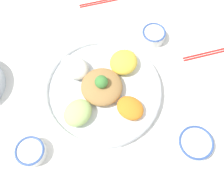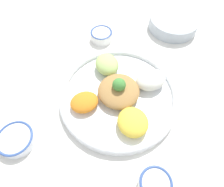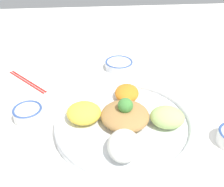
# 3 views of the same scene
# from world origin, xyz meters

# --- Properties ---
(ground_plane) EXTENTS (2.40, 2.40, 0.00)m
(ground_plane) POSITION_xyz_m (0.00, 0.00, 0.00)
(ground_plane) COLOR white
(salad_platter) EXTENTS (0.41, 0.41, 0.10)m
(salad_platter) POSITION_xyz_m (-0.02, -0.01, 0.03)
(salad_platter) COLOR white
(salad_platter) RESTS_ON ground_plane
(sauce_bowl_red) EXTENTS (0.09, 0.09, 0.04)m
(sauce_bowl_red) POSITION_xyz_m (0.27, -0.07, 0.02)
(sauce_bowl_red) COLOR white
(sauce_bowl_red) RESTS_ON ground_plane
(rice_bowl_blue) EXTENTS (0.09, 0.09, 0.04)m
(rice_bowl_blue) POSITION_xyz_m (-0.31, 0.08, 0.02)
(rice_bowl_blue) COLOR white
(rice_bowl_blue) RESTS_ON ground_plane
(sauce_bowl_dark) EXTENTS (0.11, 0.11, 0.03)m
(sauce_bowl_dark) POSITION_xyz_m (-0.04, -0.36, 0.02)
(sauce_bowl_dark) COLOR white
(sauce_bowl_dark) RESTS_ON ground_plane
(chopsticks_pair_near) EXTENTS (0.16, 0.17, 0.01)m
(chopsticks_pair_near) POSITION_xyz_m (0.31, -0.29, 0.00)
(chopsticks_pair_near) COLOR red
(chopsticks_pair_near) RESTS_ON ground_plane
(chopsticks_pair_far) EXTENTS (0.16, 0.17, 0.01)m
(chopsticks_pair_far) POSITION_xyz_m (0.34, 0.18, 0.00)
(chopsticks_pair_far) COLOR red
(chopsticks_pair_far) RESTS_ON ground_plane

